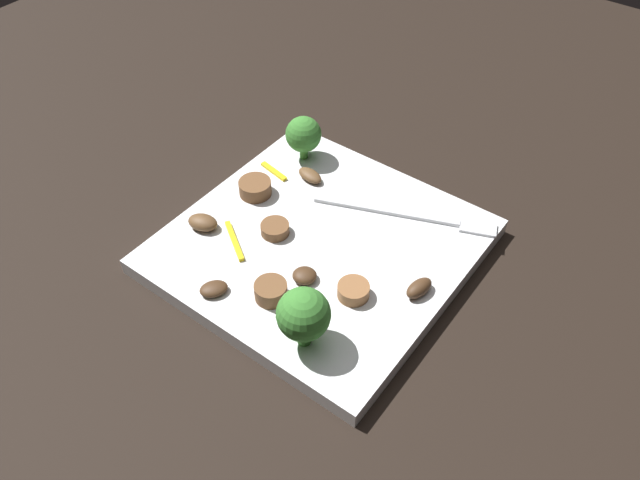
# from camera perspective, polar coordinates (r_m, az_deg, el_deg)

# --- Properties ---
(ground_plane) EXTENTS (1.40, 1.40, 0.00)m
(ground_plane) POSITION_cam_1_polar(r_m,az_deg,el_deg) (0.61, 0.00, -1.11)
(ground_plane) COLOR black
(plate) EXTENTS (0.26, 0.26, 0.02)m
(plate) POSITION_cam_1_polar(r_m,az_deg,el_deg) (0.60, 0.00, -0.56)
(plate) COLOR white
(plate) RESTS_ON ground_plane
(fork) EXTENTS (0.17, 0.08, 0.00)m
(fork) POSITION_cam_1_polar(r_m,az_deg,el_deg) (0.62, 8.80, 2.07)
(fork) COLOR silver
(fork) RESTS_ON plate
(broccoli_floret_0) EXTENTS (0.04, 0.04, 0.05)m
(broccoli_floret_0) POSITION_cam_1_polar(r_m,az_deg,el_deg) (0.67, -1.50, 9.46)
(broccoli_floret_0) COLOR #408630
(broccoli_floret_0) RESTS_ON plate
(broccoli_floret_1) EXTENTS (0.04, 0.04, 0.06)m
(broccoli_floret_1) POSITION_cam_1_polar(r_m,az_deg,el_deg) (0.50, -1.50, -6.77)
(broccoli_floret_1) COLOR #408630
(broccoli_floret_1) RESTS_ON plate
(sausage_slice_0) EXTENTS (0.03, 0.03, 0.01)m
(sausage_slice_0) POSITION_cam_1_polar(r_m,az_deg,el_deg) (0.60, -4.08, 1.01)
(sausage_slice_0) COLOR brown
(sausage_slice_0) RESTS_ON plate
(sausage_slice_1) EXTENTS (0.04, 0.04, 0.01)m
(sausage_slice_1) POSITION_cam_1_polar(r_m,az_deg,el_deg) (0.55, 3.03, -4.59)
(sausage_slice_1) COLOR brown
(sausage_slice_1) RESTS_ON plate
(sausage_slice_2) EXTENTS (0.05, 0.05, 0.02)m
(sausage_slice_2) POSITION_cam_1_polar(r_m,az_deg,el_deg) (0.64, -5.87, 4.71)
(sausage_slice_2) COLOR brown
(sausage_slice_2) RESTS_ON plate
(sausage_slice_3) EXTENTS (0.03, 0.03, 0.02)m
(sausage_slice_3) POSITION_cam_1_polar(r_m,az_deg,el_deg) (0.55, -4.45, -4.62)
(sausage_slice_3) COLOR brown
(sausage_slice_3) RESTS_ON plate
(mushroom_0) EXTENTS (0.03, 0.03, 0.01)m
(mushroom_0) POSITION_cam_1_polar(r_m,az_deg,el_deg) (0.56, -1.40, -3.22)
(mushroom_0) COLOR #422B19
(mushroom_0) RESTS_ON plate
(mushroom_1) EXTENTS (0.02, 0.03, 0.01)m
(mushroom_1) POSITION_cam_1_polar(r_m,az_deg,el_deg) (0.56, 8.84, -4.39)
(mushroom_1) COLOR #422B19
(mushroom_1) RESTS_ON plate
(mushroom_2) EXTENTS (0.03, 0.02, 0.01)m
(mushroom_2) POSITION_cam_1_polar(r_m,az_deg,el_deg) (0.66, -0.90, 5.85)
(mushroom_2) COLOR brown
(mushroom_2) RESTS_ON plate
(mushroom_3) EXTENTS (0.03, 0.03, 0.01)m
(mushroom_3) POSITION_cam_1_polar(r_m,az_deg,el_deg) (0.62, -10.51, 1.57)
(mushroom_3) COLOR brown
(mushroom_3) RESTS_ON plate
(mushroom_4) EXTENTS (0.03, 0.03, 0.01)m
(mushroom_4) POSITION_cam_1_polar(r_m,az_deg,el_deg) (0.56, -9.55, -4.36)
(mushroom_4) COLOR #422B19
(mushroom_4) RESTS_ON plate
(pepper_strip_0) EXTENTS (0.04, 0.01, 0.00)m
(pepper_strip_0) POSITION_cam_1_polar(r_m,az_deg,el_deg) (0.67, -4.18, 6.19)
(pepper_strip_0) COLOR yellow
(pepper_strip_0) RESTS_ON plate
(pepper_strip_1) EXTENTS (0.05, 0.03, 0.00)m
(pepper_strip_1) POSITION_cam_1_polar(r_m,az_deg,el_deg) (0.60, -7.73, -0.07)
(pepper_strip_1) COLOR yellow
(pepper_strip_1) RESTS_ON plate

